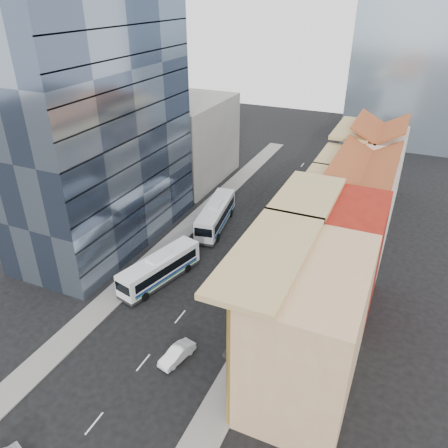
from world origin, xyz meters
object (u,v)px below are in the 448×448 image
at_px(bus_right, 274,247).
at_px(shophouse_tan, 309,328).
at_px(bus_left_far, 216,215).
at_px(office_tower, 97,130).
at_px(bus_left_near, 160,268).
at_px(sedan_right, 177,354).

bearing_deg(bus_right, shophouse_tan, -68.41).
height_order(shophouse_tan, bus_left_far, shophouse_tan).
xyz_separation_m(office_tower, bus_right, (22.50, 3.29, -13.03)).
distance_m(bus_left_near, sedan_right, 12.81).
bearing_deg(sedan_right, office_tower, 153.66).
bearing_deg(sedan_right, bus_left_near, 141.57).
height_order(shophouse_tan, sedan_right, shophouse_tan).
relative_size(bus_left_far, sedan_right, 3.06).
bearing_deg(bus_left_near, bus_left_far, 102.66).
distance_m(office_tower, bus_left_far, 19.69).
relative_size(bus_left_far, bus_right, 0.98).
relative_size(shophouse_tan, bus_left_far, 1.16).
relative_size(shophouse_tan, bus_right, 1.14).
distance_m(shophouse_tan, bus_left_far, 29.56).
distance_m(bus_left_far, bus_right, 11.56).
xyz_separation_m(bus_left_far, bus_right, (10.39, -5.08, 0.04)).
relative_size(bus_right, sedan_right, 3.13).
xyz_separation_m(office_tower, sedan_right, (19.68, -16.34, -14.35)).
height_order(office_tower, bus_right, office_tower).
height_order(office_tower, sedan_right, office_tower).
height_order(shophouse_tan, office_tower, office_tower).
relative_size(office_tower, bus_left_far, 2.50).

